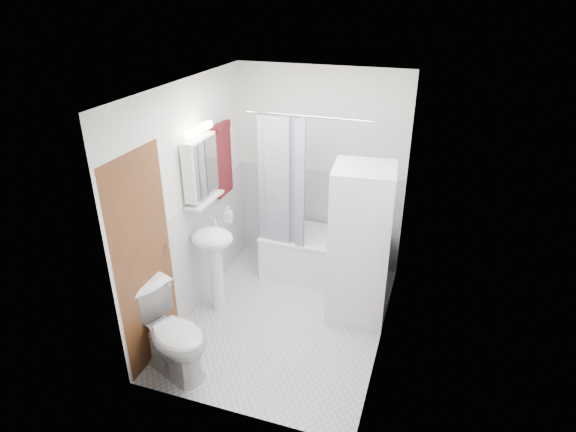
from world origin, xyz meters
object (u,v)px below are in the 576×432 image
(bathtub, at_px, (323,254))
(sink, at_px, (214,251))
(washer_dryer, at_px, (359,245))
(toilet, at_px, (171,333))

(bathtub, bearing_deg, sink, -133.74)
(washer_dryer, xyz_separation_m, toilet, (-1.40, -1.33, -0.43))
(sink, xyz_separation_m, washer_dryer, (1.43, 0.38, 0.12))
(toilet, bearing_deg, sink, 24.27)
(bathtub, bearing_deg, toilet, -114.85)
(bathtub, distance_m, washer_dryer, 0.94)
(sink, relative_size, washer_dryer, 0.63)
(bathtub, height_order, toilet, toilet)
(bathtub, relative_size, sink, 1.35)
(washer_dryer, height_order, toilet, washer_dryer)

